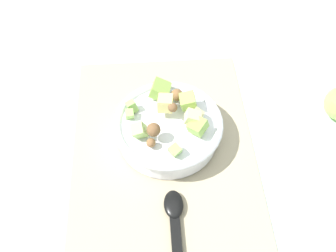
# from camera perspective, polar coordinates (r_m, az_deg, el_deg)

# --- Properties ---
(ground_plane) EXTENTS (2.40, 2.40, 0.00)m
(ground_plane) POSITION_cam_1_polar(r_m,az_deg,el_deg) (0.82, -0.68, -2.96)
(ground_plane) COLOR silver
(placemat) EXTENTS (0.49, 0.37, 0.01)m
(placemat) POSITION_cam_1_polar(r_m,az_deg,el_deg) (0.82, -0.69, -2.84)
(placemat) COLOR tan
(placemat) RESTS_ON ground_plane
(salad_bowl) EXTENTS (0.22, 0.22, 0.10)m
(salad_bowl) POSITION_cam_1_polar(r_m,az_deg,el_deg) (0.80, 0.01, -0.14)
(salad_bowl) COLOR white
(salad_bowl) RESTS_ON placemat
(serving_spoon) EXTENTS (0.19, 0.04, 0.01)m
(serving_spoon) POSITION_cam_1_polar(r_m,az_deg,el_deg) (0.73, 1.02, -13.74)
(serving_spoon) COLOR black
(serving_spoon) RESTS_ON placemat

